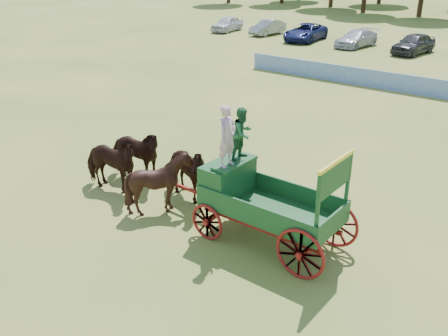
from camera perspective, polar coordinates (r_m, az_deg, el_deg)
ground at (r=14.36m, az=8.34°, el=-8.61°), size 160.00×160.00×0.00m
horse_lead_left at (r=17.24m, az=-12.92°, el=0.42°), size 2.49×1.54×1.96m
horse_lead_right at (r=17.89m, az=-10.23°, el=1.52°), size 2.49×1.54×1.96m
horse_wheel_left at (r=15.58m, az=-7.25°, el=-1.71°), size 2.07×1.92×1.96m
horse_wheel_right at (r=16.29m, az=-4.53°, el=-0.42°), size 2.47×1.46×1.96m
farm_dray at (r=13.94m, az=2.92°, el=-1.68°), size 6.00×2.00×3.86m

